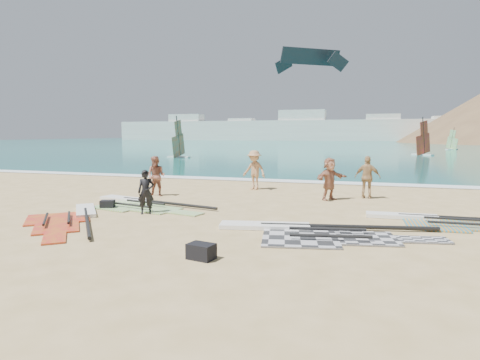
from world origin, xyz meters
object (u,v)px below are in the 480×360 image
(rig_green, at_px, (138,204))
(beachgoer_right, at_px, (329,179))
(rig_red, at_px, (72,218))
(rig_orange, at_px, (439,221))
(beachgoer_back, at_px, (368,177))
(person_wetsuit, at_px, (146,192))
(beachgoer_left, at_px, (156,176))
(rig_grey, at_px, (309,232))
(gear_bag_near, at_px, (107,204))
(gear_bag_far, at_px, (201,251))
(beachgoer_mid, at_px, (254,170))

(rig_green, relative_size, beachgoer_right, 3.17)
(rig_red, bearing_deg, rig_green, 128.13)
(rig_green, distance_m, rig_orange, 10.43)
(rig_green, bearing_deg, beachgoer_back, 40.03)
(beachgoer_back, bearing_deg, person_wetsuit, 42.90)
(beachgoer_left, bearing_deg, rig_grey, -34.65)
(gear_bag_near, height_order, beachgoer_back, beachgoer_back)
(person_wetsuit, bearing_deg, beachgoer_back, 11.08)
(gear_bag_far, xyz_separation_m, beachgoer_mid, (-1.80, 10.90, 0.79))
(rig_orange, bearing_deg, gear_bag_near, -176.31)
(rig_grey, distance_m, beachgoer_left, 8.69)
(gear_bag_near, height_order, beachgoer_left, beachgoer_left)
(rig_green, bearing_deg, gear_bag_near, -110.36)
(rig_orange, xyz_separation_m, beachgoer_back, (-2.09, 4.22, 0.84))
(rig_red, xyz_separation_m, beachgoer_right, (7.48, 6.30, 0.82))
(rig_red, bearing_deg, beachgoer_left, 138.26)
(gear_bag_far, distance_m, beachgoer_right, 9.06)
(beachgoer_mid, bearing_deg, gear_bag_far, -62.14)
(rig_grey, relative_size, rig_green, 1.12)
(rig_green, relative_size, gear_bag_near, 11.39)
(rig_green, bearing_deg, beachgoer_left, 114.05)
(rig_orange, xyz_separation_m, beachgoer_left, (-10.87, 2.18, 0.82))
(rig_orange, height_order, gear_bag_near, gear_bag_near)
(gear_bag_near, distance_m, beachgoer_back, 10.44)
(rig_grey, height_order, gear_bag_far, gear_bag_far)
(rig_grey, height_order, person_wetsuit, person_wetsuit)
(gear_bag_far, bearing_deg, rig_red, 155.45)
(beachgoer_mid, distance_m, beachgoer_right, 4.30)
(rig_green, height_order, person_wetsuit, person_wetsuit)
(rig_red, xyz_separation_m, gear_bag_far, (5.52, -2.52, 0.12))
(rig_orange, height_order, rig_red, same)
(rig_grey, height_order, beachgoer_left, beachgoer_left)
(rig_red, bearing_deg, beachgoer_back, 88.97)
(gear_bag_near, height_order, beachgoer_right, beachgoer_right)
(person_wetsuit, relative_size, beachgoer_left, 0.86)
(rig_red, height_order, gear_bag_near, gear_bag_near)
(rig_orange, xyz_separation_m, rig_red, (-11.05, -2.94, 0.00))
(rig_orange, height_order, gear_bag_far, gear_bag_far)
(rig_green, distance_m, beachgoer_left, 2.42)
(rig_orange, bearing_deg, beachgoer_mid, 141.80)
(rig_red, distance_m, gear_bag_near, 1.91)
(rig_red, bearing_deg, rig_grey, 53.55)
(rig_grey, distance_m, gear_bag_near, 7.61)
(rig_grey, distance_m, rig_green, 7.25)
(person_wetsuit, bearing_deg, rig_green, 102.97)
(gear_bag_near, xyz_separation_m, beachgoer_mid, (3.74, 6.47, 0.80))
(person_wetsuit, bearing_deg, beachgoer_mid, 47.20)
(rig_orange, height_order, beachgoer_right, beachgoer_right)
(gear_bag_far, bearing_deg, rig_orange, 44.64)
(beachgoer_right, bearing_deg, rig_red, 169.43)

